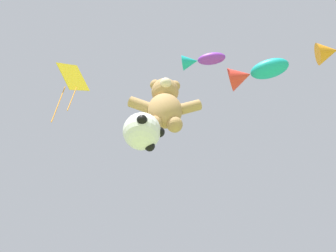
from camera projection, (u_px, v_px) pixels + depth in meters
The scene contains 5 objects.
teddy_bear_kite at pixel (165, 104), 10.26m from camera, with size 2.03×0.90×2.06m.
soccer_ball_kite at pixel (142, 131), 9.00m from camera, with size 1.01×1.01×0.93m.
fish_kite_violet at pixel (201, 60), 13.41m from camera, with size 1.62×0.84×0.56m.
fish_kite_teal at pixel (255, 73), 13.25m from camera, with size 2.22×1.54×0.88m.
diamond_kite at pixel (72, 80), 13.00m from camera, with size 1.06×1.15×3.22m.
Camera 1 is at (0.50, -2.49, 1.08)m, focal length 40.00 mm.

